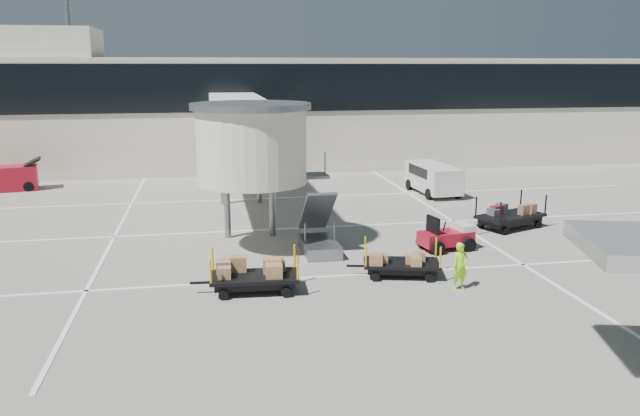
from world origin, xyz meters
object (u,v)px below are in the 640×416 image
at_px(suitcase_cart, 509,217).
at_px(belt_loader, 4,179).
at_px(box_cart_near, 403,264).
at_px(baggage_tug, 447,237).
at_px(box_cart_far, 252,277).
at_px(ground_worker, 460,266).
at_px(minivan, 432,176).

bearing_deg(suitcase_cart, belt_loader, 129.65).
relative_size(box_cart_near, belt_loader, 0.80).
relative_size(baggage_tug, box_cart_far, 0.65).
bearing_deg(baggage_tug, belt_loader, 132.00).
xyz_separation_m(box_cart_far, ground_worker, (6.98, -1.02, 0.28)).
bearing_deg(box_cart_near, ground_worker, -33.98).
relative_size(box_cart_near, ground_worker, 2.07).
distance_m(baggage_tug, box_cart_near, 4.13).
distance_m(box_cart_far, minivan, 18.99).
height_order(box_cart_near, minivan, minivan).
distance_m(baggage_tug, belt_loader, 27.53).
height_order(baggage_tug, box_cart_near, baggage_tug).
bearing_deg(belt_loader, minivan, -22.90).
relative_size(suitcase_cart, box_cart_near, 1.17).
bearing_deg(box_cart_near, baggage_tug, 59.77).
bearing_deg(ground_worker, box_cart_near, 120.19).
distance_m(box_cart_near, belt_loader, 27.37).
distance_m(baggage_tug, suitcase_cart, 5.00).
bearing_deg(box_cart_near, minivan, 79.41).
xyz_separation_m(baggage_tug, box_cart_near, (-2.85, -2.98, -0.05)).
bearing_deg(baggage_tug, box_cart_near, -144.42).
bearing_deg(ground_worker, belt_loader, 121.63).
bearing_deg(box_cart_far, box_cart_near, 9.85).
relative_size(box_cart_far, belt_loader, 0.85).
xyz_separation_m(baggage_tug, ground_worker, (-1.37, -4.60, 0.29)).
relative_size(baggage_tug, belt_loader, 0.56).
relative_size(baggage_tug, box_cart_near, 0.70).
xyz_separation_m(suitcase_cart, ground_worker, (-5.54, -7.35, 0.28)).
relative_size(baggage_tug, suitcase_cart, 0.60).
distance_m(suitcase_cart, box_cart_near, 9.07).
bearing_deg(box_cart_far, suitcase_cart, 30.50).
height_order(box_cart_near, ground_worker, ground_worker).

